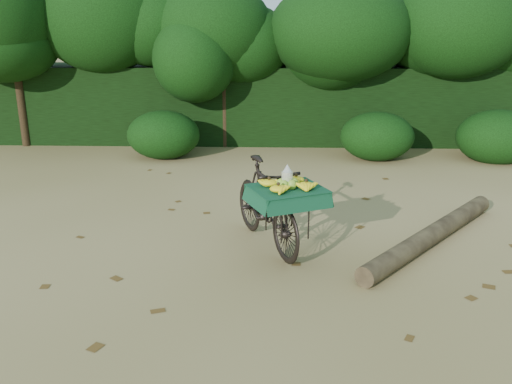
{
  "coord_description": "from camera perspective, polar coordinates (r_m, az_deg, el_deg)",
  "views": [
    {
      "loc": [
        -0.64,
        -6.93,
        2.77
      ],
      "look_at": [
        -0.86,
        -0.88,
        0.87
      ],
      "focal_mm": 38.0,
      "sensor_mm": 36.0,
      "label": 1
    }
  ],
  "objects": [
    {
      "name": "fallen_log",
      "position": [
        7.47,
        18.09,
        -4.26
      ],
      "size": [
        2.38,
        2.77,
        0.25
      ],
      "primitive_type": "cylinder",
      "rotation": [
        1.57,
        0.0,
        -0.7
      ],
      "color": "brown",
      "rests_on": "ground"
    },
    {
      "name": "leaf_litter",
      "position": [
        8.1,
        6.45,
        -2.7
      ],
      "size": [
        7.0,
        7.3,
        0.01
      ],
      "primitive_type": null,
      "color": "#533816",
      "rests_on": "ground"
    },
    {
      "name": "vendor_bicycle",
      "position": [
        6.87,
        1.18,
        -1.21
      ],
      "size": [
        1.39,
        1.99,
        1.14
      ],
      "rotation": [
        0.0,
        0.0,
        0.43
      ],
      "color": "black",
      "rests_on": "ground"
    },
    {
      "name": "tree_row",
      "position": [
        12.46,
        2.03,
        13.83
      ],
      "size": [
        14.5,
        2.0,
        4.0
      ],
      "primitive_type": null,
      "color": "black",
      "rests_on": "ground"
    },
    {
      "name": "bush_clumps",
      "position": [
        11.53,
        7.69,
        5.61
      ],
      "size": [
        8.8,
        1.7,
        0.9
      ],
      "primitive_type": null,
      "color": "black",
      "rests_on": "ground"
    },
    {
      "name": "ground",
      "position": [
        7.49,
        6.81,
        -4.44
      ],
      "size": [
        80.0,
        80.0,
        0.0
      ],
      "primitive_type": "plane",
      "color": "tan",
      "rests_on": "ground"
    },
    {
      "name": "hedge_backdrop",
      "position": [
        13.38,
        4.8,
        9.29
      ],
      "size": [
        26.0,
        1.8,
        1.8
      ],
      "primitive_type": "cube",
      "color": "black",
      "rests_on": "ground"
    }
  ]
}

